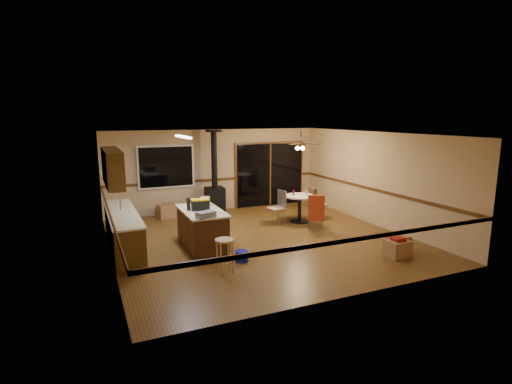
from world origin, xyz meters
TOP-DOWN VIEW (x-y plane):
  - floor at (0.00, 0.00)m, footprint 7.00×7.00m
  - ceiling at (0.00, 0.00)m, footprint 7.00×7.00m
  - wall_back at (0.00, 3.50)m, footprint 7.00×0.00m
  - wall_front at (0.00, -3.50)m, footprint 7.00×0.00m
  - wall_left at (-3.50, 0.00)m, footprint 0.00×7.00m
  - wall_right at (3.50, 0.00)m, footprint 0.00×7.00m
  - chair_rail at (0.00, 0.00)m, footprint 7.00×7.00m
  - window at (-1.60, 3.45)m, footprint 1.72×0.10m
  - sliding_door at (1.90, 3.45)m, footprint 2.52×0.10m
  - lower_cabinets at (-3.20, 0.50)m, footprint 0.60×3.00m
  - countertop at (-3.20, 0.50)m, footprint 0.64×3.04m
  - upper_cabinets at (-3.33, 0.70)m, footprint 0.35×2.00m
  - kitchen_island at (-1.50, 0.00)m, footprint 0.88×1.68m
  - wood_stove at (-0.20, 3.05)m, footprint 0.55×0.50m
  - ceiling_fan at (1.71, 1.08)m, footprint 0.24×0.24m
  - fluorescent_strip at (-1.80, 0.30)m, footprint 0.10×1.20m
  - toolbox_grey at (-1.60, -0.70)m, footprint 0.46×0.35m
  - toolbox_black at (-1.52, 0.01)m, footprint 0.42×0.25m
  - toolbox_yellow_lid at (-1.52, 0.01)m, footprint 0.43×0.25m
  - box_on_island at (-1.28, 0.47)m, footprint 0.31×0.34m
  - bottle_dark at (-1.78, 0.08)m, footprint 0.09×0.09m
  - bottle_pink at (-1.37, 0.15)m, footprint 0.09×0.09m
  - bottle_white at (-1.37, 0.48)m, footprint 0.08×0.08m
  - bar_stool at (-1.52, -1.65)m, footprint 0.44×0.44m
  - blue_bucket at (-0.99, -1.22)m, footprint 0.34×0.34m
  - dining_table at (1.71, 1.08)m, footprint 0.90×0.90m
  - glass_red at (1.56, 1.18)m, footprint 0.06×0.06m
  - glass_cream at (1.89, 1.03)m, footprint 0.08×0.08m
  - chair_left at (1.12, 1.19)m, footprint 0.46×0.46m
  - chair_near at (1.72, 0.22)m, footprint 0.59×0.61m
  - chair_right at (2.24, 1.17)m, footprint 0.55×0.52m
  - box_under_window at (-1.70, 3.10)m, footprint 0.56×0.47m
  - box_corner_a at (2.22, -2.32)m, footprint 0.48×0.41m
  - box_corner_b at (2.54, -2.01)m, footprint 0.45×0.39m
  - box_small_red at (2.22, -2.32)m, footprint 0.27×0.22m

SIDE VIEW (x-z plane):
  - floor at x=0.00m, z-range 0.00..0.00m
  - blue_bucket at x=-0.99m, z-range 0.00..0.23m
  - box_corner_b at x=2.54m, z-range 0.00..0.35m
  - box_corner_a at x=2.22m, z-range 0.00..0.37m
  - box_under_window at x=-1.70m, z-range 0.00..0.41m
  - bar_stool at x=-1.52m, z-range 0.00..0.68m
  - box_small_red at x=2.22m, z-range 0.37..0.44m
  - lower_cabinets at x=-3.20m, z-range 0.00..0.86m
  - kitchen_island at x=-1.50m, z-range 0.00..0.90m
  - dining_table at x=1.71m, z-range 0.14..0.92m
  - chair_left at x=1.12m, z-range 0.33..0.85m
  - chair_near at x=1.72m, z-range 0.25..0.95m
  - chair_right at x=2.24m, z-range 0.25..0.95m
  - wood_stove at x=-0.20m, z-range -0.53..1.99m
  - glass_cream at x=1.89m, z-range 0.78..0.92m
  - glass_red at x=1.56m, z-range 0.78..0.93m
  - countertop at x=-3.20m, z-range 0.86..0.90m
  - toolbox_grey at x=-1.60m, z-range 0.90..1.03m
  - box_on_island at x=-1.28m, z-range 0.90..1.09m
  - bottle_white at x=-1.37m, z-range 0.90..1.09m
  - chair_rail at x=0.00m, z-range 0.96..1.04m
  - bottle_pink at x=-1.37m, z-range 0.90..1.12m
  - toolbox_black at x=-1.52m, z-range 0.90..1.12m
  - bottle_dark at x=-1.78m, z-range 0.90..1.19m
  - sliding_door at x=1.90m, z-range 0.00..2.10m
  - toolbox_yellow_lid at x=-1.52m, z-range 1.12..1.15m
  - wall_back at x=0.00m, z-range -2.20..4.80m
  - wall_front at x=0.00m, z-range -2.20..4.80m
  - wall_left at x=-3.50m, z-range -2.20..4.80m
  - wall_right at x=3.50m, z-range -2.20..4.80m
  - window at x=-1.60m, z-range 0.84..2.16m
  - upper_cabinets at x=-3.33m, z-range 1.50..2.30m
  - ceiling_fan at x=1.71m, z-range 1.94..2.49m
  - fluorescent_strip at x=-1.80m, z-range 2.54..2.58m
  - ceiling at x=0.00m, z-range 2.60..2.60m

